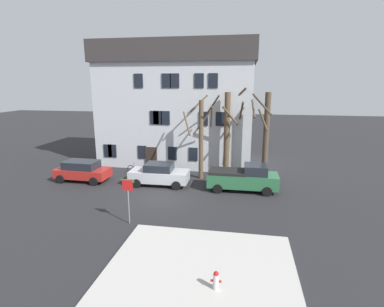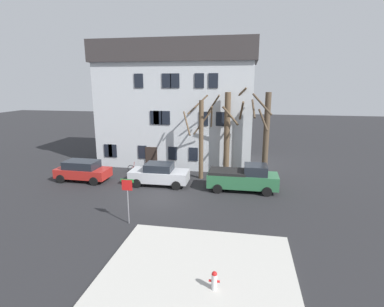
{
  "view_description": "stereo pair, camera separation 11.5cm",
  "coord_description": "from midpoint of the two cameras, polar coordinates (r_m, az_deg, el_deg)",
  "views": [
    {
      "loc": [
        5.62,
        -18.96,
        7.79
      ],
      "look_at": [
        1.69,
        3.23,
        2.48
      ],
      "focal_mm": 28.02,
      "sensor_mm": 36.0,
      "label": 1
    },
    {
      "loc": [
        5.73,
        -18.94,
        7.79
      ],
      "look_at": [
        1.69,
        3.23,
        2.48
      ],
      "focal_mm": 28.02,
      "sensor_mm": 36.0,
      "label": 2
    }
  ],
  "objects": [
    {
      "name": "sidewalk_slab",
      "position": [
        13.57,
        1.28,
        -21.48
      ],
      "size": [
        8.03,
        7.03,
        0.12
      ],
      "primitive_type": "cube",
      "color": "#B7B5AD",
      "rests_on": "ground_plane"
    },
    {
      "name": "tree_bare_far",
      "position": [
        24.62,
        13.64,
        3.51
      ],
      "size": [
        1.59,
        2.33,
        7.12
      ],
      "color": "#4C3D2D",
      "rests_on": "ground_plane"
    },
    {
      "name": "fire_hydrant",
      "position": [
        12.36,
        4.3,
        -22.88
      ],
      "size": [
        0.42,
        0.22,
        0.75
      ],
      "color": "silver",
      "rests_on": "sidewalk_slab"
    },
    {
      "name": "ground_plane",
      "position": [
        21.26,
        -6.23,
        -8.33
      ],
      "size": [
        120.0,
        120.0,
        0.0
      ],
      "primitive_type": "plane",
      "color": "#262628"
    },
    {
      "name": "car_silver_sedan",
      "position": [
        23.55,
        -6.39,
        -3.92
      ],
      "size": [
        4.57,
        2.17,
        1.74
      ],
      "color": "#B7BABF",
      "rests_on": "ground_plane"
    },
    {
      "name": "pickup_truck_green",
      "position": [
        22.52,
        9.59,
        -4.59
      ],
      "size": [
        5.15,
        2.16,
        2.0
      ],
      "color": "#2D6B42",
      "rests_on": "ground_plane"
    },
    {
      "name": "tree_bare_near",
      "position": [
        24.47,
        1.62,
        3.48
      ],
      "size": [
        3.16,
        3.14,
        6.93
      ],
      "color": "brown",
      "rests_on": "ground_plane"
    },
    {
      "name": "tree_bare_mid",
      "position": [
        25.41,
        6.7,
        4.32
      ],
      "size": [
        2.68,
        2.57,
        7.47
      ],
      "color": "brown",
      "rests_on": "ground_plane"
    },
    {
      "name": "bicycle_leaning",
      "position": [
        26.92,
        -10.72,
        -2.99
      ],
      "size": [
        1.73,
        0.35,
        1.03
      ],
      "color": "black",
      "rests_on": "ground_plane"
    },
    {
      "name": "car_red_wagon",
      "position": [
        25.97,
        -20.25,
        -3.04
      ],
      "size": [
        4.31,
        2.17,
        1.66
      ],
      "color": "#AD231E",
      "rests_on": "ground_plane"
    },
    {
      "name": "street_sign_pole",
      "position": [
        17.16,
        -12.28,
        -7.31
      ],
      "size": [
        0.76,
        0.07,
        2.63
      ],
      "color": "slate",
      "rests_on": "ground_plane"
    },
    {
      "name": "building_main",
      "position": [
        29.93,
        -2.87,
        9.52
      ],
      "size": [
        14.93,
        7.4,
        11.54
      ],
      "color": "silver",
      "rests_on": "ground_plane"
    }
  ]
}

